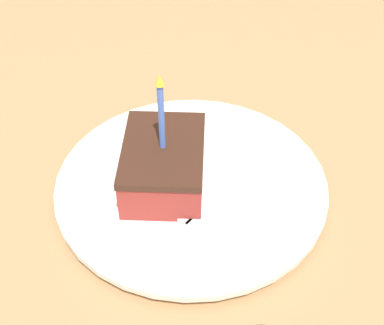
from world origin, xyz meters
The scene contains 4 objects.
ground_plane centered at (0.00, 0.00, -0.02)m, with size 2.40×2.40×0.04m.
plate centered at (0.02, -0.03, 0.01)m, with size 0.29×0.29×0.02m.
cake_slice centered at (0.05, -0.02, 0.04)m, with size 0.08×0.11×0.14m.
fork centered at (0.04, 0.02, 0.02)m, with size 0.15×0.11×0.00m.
Camera 1 is at (0.00, 0.38, 0.43)m, focal length 50.00 mm.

